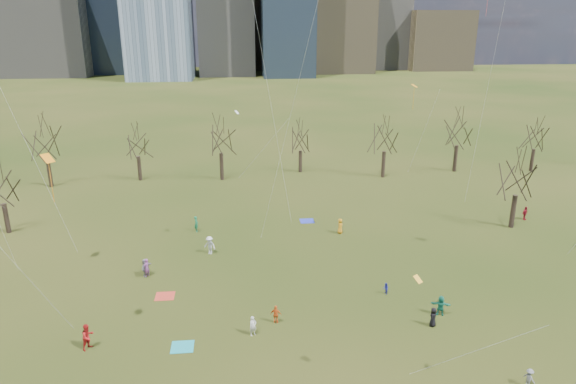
{
  "coord_description": "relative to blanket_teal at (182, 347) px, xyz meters",
  "views": [
    {
      "loc": [
        -4.5,
        -33.19,
        21.92
      ],
      "look_at": [
        0.0,
        12.0,
        7.0
      ],
      "focal_mm": 32.0,
      "sensor_mm": 36.0,
      "label": 1
    }
  ],
  "objects": [
    {
      "name": "bare_tree_row",
      "position": [
        8.81,
        38.55,
        6.1
      ],
      "size": [
        113.04,
        29.8,
        9.5
      ],
      "color": "black",
      "rests_on": "ground"
    },
    {
      "name": "person_10",
      "position": [
        37.65,
        21.41,
        0.79
      ],
      "size": [
        1.02,
        0.8,
        1.62
      ],
      "primitive_type": "imported",
      "rotation": [
        0.0,
        0.0,
        0.49
      ],
      "color": "#A5172B",
      "rests_on": "ground"
    },
    {
      "name": "person_5",
      "position": [
        19.89,
        2.3,
        0.82
      ],
      "size": [
        1.62,
        0.96,
        1.67
      ],
      "primitive_type": "imported",
      "rotation": [
        0.0,
        0.0,
        2.82
      ],
      "color": "#1A785E",
      "rests_on": "ground"
    },
    {
      "name": "person_6",
      "position": [
        18.73,
        0.84,
        0.76
      ],
      "size": [
        0.83,
        0.9,
        1.55
      ],
      "primitive_type": "imported",
      "rotation": [
        0.0,
        0.0,
        4.13
      ],
      "color": "black",
      "rests_on": "ground"
    },
    {
      "name": "blanket_crimson",
      "position": [
        -2.16,
        7.41,
        0.0
      ],
      "size": [
        1.6,
        1.5,
        0.03
      ],
      "primitive_type": "cube",
      "color": "#BC3525",
      "rests_on": "ground"
    },
    {
      "name": "person_8",
      "position": [
        16.52,
        5.95,
        0.5
      ],
      "size": [
        0.42,
        0.52,
        1.03
      ],
      "primitive_type": "imported",
      "rotation": [
        0.0,
        0.0,
        4.77
      ],
      "color": "#24299E",
      "rests_on": "ground"
    },
    {
      "name": "person_2",
      "position": [
        -6.56,
        0.5,
        0.96
      ],
      "size": [
        1.15,
        1.2,
        1.94
      ],
      "primitive_type": "imported",
      "rotation": [
        0.0,
        0.0,
        0.94
      ],
      "color": "#AD1819",
      "rests_on": "ground"
    },
    {
      "name": "person_11",
      "position": [
        -4.34,
        11.36,
        0.83
      ],
      "size": [
        0.97,
        1.64,
        1.68
      ],
      "primitive_type": "imported",
      "rotation": [
        0.0,
        0.0,
        1.24
      ],
      "color": "slate",
      "rests_on": "ground"
    },
    {
      "name": "person_9",
      "position": [
        1.27,
        15.57,
        0.91
      ],
      "size": [
        1.38,
        1.16,
        1.85
      ],
      "primitive_type": "imported",
      "rotation": [
        0.0,
        0.0,
        5.81
      ],
      "color": "silver",
      "rests_on": "ground"
    },
    {
      "name": "person_13",
      "position": [
        -0.47,
        21.57,
        0.88
      ],
      "size": [
        0.5,
        0.7,
        1.79
      ],
      "primitive_type": "imported",
      "rotation": [
        0.0,
        0.0,
        1.68
      ],
      "color": "#1A794B",
      "rests_on": "ground"
    },
    {
      "name": "person_7",
      "position": [
        -4.23,
        11.26,
        0.85
      ],
      "size": [
        0.69,
        0.76,
        1.74
      ],
      "primitive_type": "imported",
      "rotation": [
        0.0,
        0.0,
        4.14
      ],
      "color": "#8A478E",
      "rests_on": "ground"
    },
    {
      "name": "blanket_navy",
      "position": [
        12.13,
        23.49,
        0.0
      ],
      "size": [
        1.6,
        1.5,
        0.03
      ],
      "primitive_type": "cube",
      "color": "#2734B6",
      "rests_on": "ground"
    },
    {
      "name": "ground",
      "position": [
        8.9,
        1.33,
        -0.01
      ],
      "size": [
        500.0,
        500.0,
        0.0
      ],
      "primitive_type": "plane",
      "color": "black",
      "rests_on": "ground"
    },
    {
      "name": "person_4",
      "position": [
        6.89,
        2.45,
        0.72
      ],
      "size": [
        0.93,
        0.58,
        1.48
      ],
      "primitive_type": "imported",
      "rotation": [
        0.0,
        0.0,
        2.87
      ],
      "color": "#DE5718",
      "rests_on": "ground"
    },
    {
      "name": "kites_airborne",
      "position": [
        10.29,
        16.25,
        14.15
      ],
      "size": [
        54.65,
        49.8,
        37.04
      ],
      "color": "orange",
      "rests_on": "ground"
    },
    {
      "name": "person_3",
      "position": [
        22.3,
        -6.37,
        0.61
      ],
      "size": [
        0.75,
        0.93,
        1.25
      ],
      "primitive_type": "imported",
      "rotation": [
        0.0,
        0.0,
        1.98
      ],
      "color": "slate",
      "rests_on": "ground"
    },
    {
      "name": "person_12",
      "position": [
        15.25,
        19.48,
        0.84
      ],
      "size": [
        0.81,
        0.97,
        1.71
      ],
      "primitive_type": "imported",
      "rotation": [
        0.0,
        0.0,
        1.2
      ],
      "color": "orange",
      "rests_on": "ground"
    },
    {
      "name": "person_1",
      "position": [
        5.08,
        1.0,
        0.76
      ],
      "size": [
        0.68,
        0.61,
        1.55
      ],
      "primitive_type": "imported",
      "rotation": [
        0.0,
        0.0,
        0.55
      ],
      "color": "silver",
      "rests_on": "ground"
    },
    {
      "name": "blanket_teal",
      "position": [
        0.0,
        0.0,
        0.0
      ],
      "size": [
        1.6,
        1.5,
        0.03
      ],
      "primitive_type": "cube",
      "color": "teal",
      "rests_on": "ground"
    }
  ]
}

